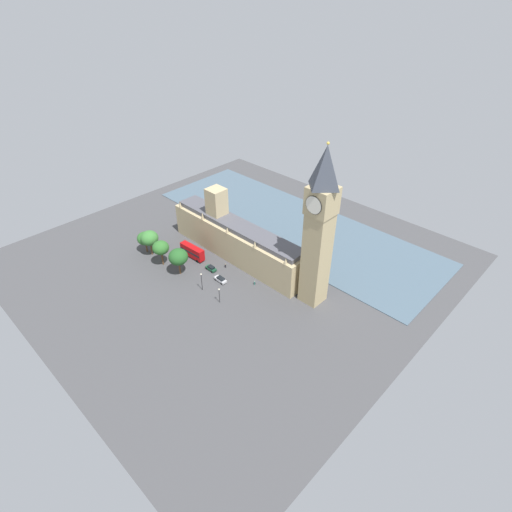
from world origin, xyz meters
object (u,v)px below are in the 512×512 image
(clock_tower, at_px, (319,228))
(car_dark_green_by_river_gate, at_px, (211,268))
(car_silver_kerbside, at_px, (220,279))
(pedestrian_corner, at_px, (225,266))
(parliament_building, at_px, (236,239))
(plane_tree_far_end, at_px, (178,257))
(street_lamp_near_tower, at_px, (201,279))
(double_decker_bus_leading, at_px, (192,251))
(street_lamp_slot_10, at_px, (219,293))
(plane_tree_opposite_hall, at_px, (145,238))
(plane_tree_trailing, at_px, (161,248))
(pedestrian_midblock, at_px, (255,283))
(plane_tree_under_trees, at_px, (149,238))

(clock_tower, bearing_deg, car_dark_green_by_river_gate, -70.26)
(car_silver_kerbside, height_order, pedestrian_corner, car_silver_kerbside)
(parliament_building, relative_size, plane_tree_far_end, 5.95)
(parliament_building, relative_size, car_silver_kerbside, 12.30)
(pedestrian_corner, relative_size, street_lamp_near_tower, 0.22)
(double_decker_bus_leading, bearing_deg, car_dark_green_by_river_gate, -96.23)
(parliament_building, distance_m, plane_tree_far_end, 22.20)
(parliament_building, distance_m, pedestrian_corner, 10.78)
(double_decker_bus_leading, relative_size, plane_tree_far_end, 1.07)
(car_silver_kerbside, xyz_separation_m, street_lamp_slot_10, (7.32, 7.81, 3.10))
(plane_tree_far_end, bearing_deg, street_lamp_near_tower, 88.37)
(car_dark_green_by_river_gate, relative_size, pedestrian_corner, 2.82)
(parliament_building, bearing_deg, plane_tree_far_end, -15.08)
(plane_tree_opposite_hall, bearing_deg, plane_tree_trailing, 86.78)
(pedestrian_corner, bearing_deg, pedestrian_midblock, -105.91)
(parliament_building, xyz_separation_m, plane_tree_trailing, (22.38, -14.60, -0.06))
(pedestrian_corner, height_order, plane_tree_trailing, plane_tree_trailing)
(pedestrian_corner, distance_m, street_lamp_slot_10, 18.98)
(pedestrian_corner, bearing_deg, double_decker_bus_leading, 90.20)
(parliament_building, height_order, plane_tree_far_end, parliament_building)
(clock_tower, relative_size, double_decker_bus_leading, 4.84)
(car_dark_green_by_river_gate, relative_size, plane_tree_trailing, 0.44)
(plane_tree_trailing, bearing_deg, pedestrian_corner, 129.30)
(clock_tower, relative_size, car_dark_green_by_river_gate, 12.10)
(pedestrian_midblock, distance_m, pedestrian_corner, 14.20)
(car_silver_kerbside, relative_size, plane_tree_trailing, 0.50)
(parliament_building, distance_m, pedestrian_midblock, 19.88)
(car_silver_kerbside, bearing_deg, clock_tower, -61.24)
(pedestrian_midblock, bearing_deg, street_lamp_near_tower, -50.48)
(car_dark_green_by_river_gate, xyz_separation_m, street_lamp_slot_10, (9.24, 14.94, 3.11))
(double_decker_bus_leading, height_order, pedestrian_midblock, double_decker_bus_leading)
(clock_tower, xyz_separation_m, plane_tree_opposite_hall, (21.54, -61.09, -20.80))
(plane_tree_under_trees, xyz_separation_m, plane_tree_trailing, (0.93, 8.31, 0.10))
(parliament_building, distance_m, clock_tower, 40.28)
(double_decker_bus_leading, distance_m, pedestrian_midblock, 27.89)
(plane_tree_trailing, bearing_deg, clock_tower, 113.95)
(clock_tower, distance_m, pedestrian_corner, 42.26)
(car_silver_kerbside, height_order, plane_tree_opposite_hall, plane_tree_opposite_hall)
(plane_tree_trailing, bearing_deg, pedestrian_midblock, 114.63)
(pedestrian_midblock, height_order, pedestrian_corner, pedestrian_midblock)
(pedestrian_midblock, distance_m, plane_tree_opposite_hall, 45.33)
(plane_tree_under_trees, bearing_deg, pedestrian_midblock, 108.77)
(clock_tower, height_order, plane_tree_far_end, clock_tower)
(parliament_building, height_order, clock_tower, clock_tower)
(parliament_building, height_order, street_lamp_near_tower, parliament_building)
(clock_tower, distance_m, plane_tree_under_trees, 64.98)
(car_dark_green_by_river_gate, relative_size, plane_tree_under_trees, 0.43)
(car_dark_green_by_river_gate, bearing_deg, plane_tree_under_trees, 110.85)
(street_lamp_near_tower, relative_size, street_lamp_slot_10, 1.20)
(clock_tower, xyz_separation_m, car_dark_green_by_river_gate, (12.52, -34.88, -25.70))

